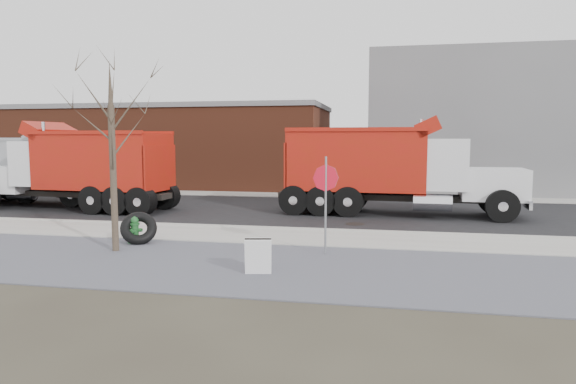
% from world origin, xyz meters
% --- Properties ---
extents(ground, '(120.00, 120.00, 0.00)m').
position_xyz_m(ground, '(0.00, 0.00, 0.00)').
color(ground, '#383328').
rests_on(ground, ground).
extents(gravel_verge, '(60.00, 5.00, 0.03)m').
position_xyz_m(gravel_verge, '(0.00, -3.50, 0.01)').
color(gravel_verge, slate).
rests_on(gravel_verge, ground).
extents(sidewalk, '(60.00, 2.50, 0.06)m').
position_xyz_m(sidewalk, '(0.00, 0.25, 0.03)').
color(sidewalk, '#9E9B93').
rests_on(sidewalk, ground).
extents(curb, '(60.00, 0.15, 0.11)m').
position_xyz_m(curb, '(0.00, 1.55, 0.06)').
color(curb, '#9E9B93').
rests_on(curb, ground).
extents(road, '(60.00, 9.40, 0.02)m').
position_xyz_m(road, '(0.00, 6.30, 0.01)').
color(road, black).
rests_on(road, ground).
extents(far_sidewalk, '(60.00, 2.00, 0.06)m').
position_xyz_m(far_sidewalk, '(0.00, 12.00, 0.03)').
color(far_sidewalk, '#9E9B93').
rests_on(far_sidewalk, ground).
extents(building_grey, '(12.00, 10.00, 8.00)m').
position_xyz_m(building_grey, '(9.00, 18.00, 4.00)').
color(building_grey, gray).
rests_on(building_grey, ground).
extents(building_brick, '(20.20, 8.20, 5.30)m').
position_xyz_m(building_brick, '(-10.00, 17.00, 2.65)').
color(building_brick, brown).
rests_on(building_brick, ground).
extents(bare_tree, '(3.20, 3.20, 5.20)m').
position_xyz_m(bare_tree, '(-3.20, -2.60, 3.30)').
color(bare_tree, '#382D23').
rests_on(bare_tree, ground).
extents(fire_hydrant, '(0.45, 0.44, 0.82)m').
position_xyz_m(fire_hydrant, '(-3.21, -1.49, 0.37)').
color(fire_hydrant, '#296B30').
rests_on(fire_hydrant, ground).
extents(truck_tire, '(1.33, 1.24, 1.03)m').
position_xyz_m(truck_tire, '(-3.08, -1.50, 0.47)').
color(truck_tire, black).
rests_on(truck_tire, ground).
extents(stop_sign, '(0.65, 0.36, 2.64)m').
position_xyz_m(stop_sign, '(2.54, -1.90, 1.81)').
color(stop_sign, gray).
rests_on(stop_sign, ground).
extents(sandwich_board, '(0.66, 0.49, 0.83)m').
position_xyz_m(sandwich_board, '(1.28, -4.22, 0.45)').
color(sandwich_board, white).
rests_on(sandwich_board, ground).
extents(dump_truck_red_a, '(9.85, 3.07, 3.91)m').
position_xyz_m(dump_truck_red_a, '(4.19, 6.00, 1.99)').
color(dump_truck_red_a, black).
rests_on(dump_truck_red_a, ground).
extents(dump_truck_red_b, '(9.09, 3.11, 3.79)m').
position_xyz_m(dump_truck_red_b, '(-9.04, 4.78, 1.93)').
color(dump_truck_red_b, black).
rests_on(dump_truck_red_b, ground).
extents(dump_truck_grey, '(7.72, 2.67, 3.48)m').
position_xyz_m(dump_truck_grey, '(-13.30, 6.32, 1.77)').
color(dump_truck_grey, black).
rests_on(dump_truck_grey, ground).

